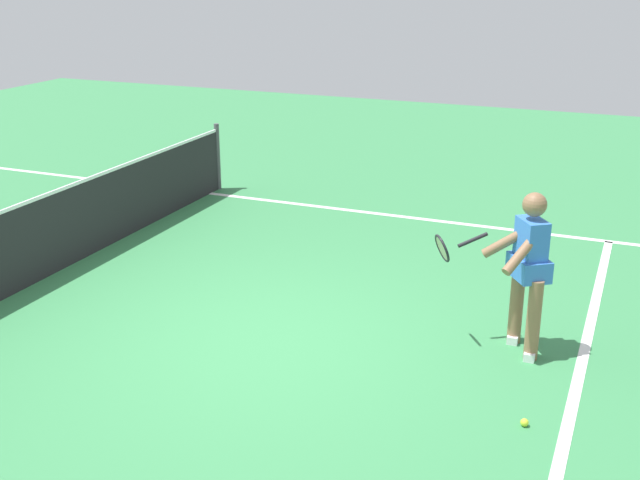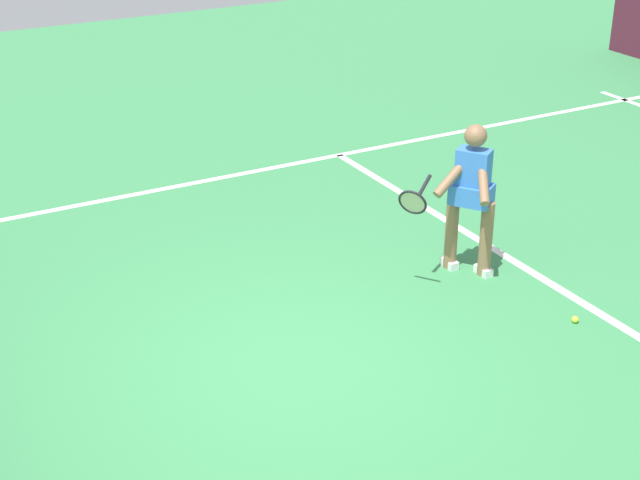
# 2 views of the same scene
# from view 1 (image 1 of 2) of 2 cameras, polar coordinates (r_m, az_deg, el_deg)

# --- Properties ---
(ground_plane) EXTENTS (27.46, 27.46, 0.00)m
(ground_plane) POSITION_cam_1_polar(r_m,az_deg,el_deg) (7.98, -3.70, -6.93)
(ground_plane) COLOR #38844C
(service_line_marking) EXTENTS (8.51, 0.10, 0.01)m
(service_line_marking) POSITION_cam_1_polar(r_m,az_deg,el_deg) (7.31, 17.51, -10.43)
(service_line_marking) COLOR white
(service_line_marking) RESTS_ON ground
(sideline_right_marking) EXTENTS (0.10, 19.13, 0.01)m
(sideline_right_marking) POSITION_cam_1_polar(r_m,az_deg,el_deg) (11.67, 5.47, 1.70)
(sideline_right_marking) COLOR white
(sideline_right_marking) RESTS_ON ground
(court_net) EXTENTS (9.19, 0.08, 1.06)m
(court_net) POSITION_cam_1_polar(r_m,az_deg,el_deg) (9.47, -20.81, -0.64)
(court_net) COLOR #4C4C51
(court_net) RESTS_ON ground
(tennis_player) EXTENTS (0.69, 1.14, 1.55)m
(tennis_player) POSITION_cam_1_polar(r_m,az_deg,el_deg) (7.63, 14.30, -1.82)
(tennis_player) COLOR #8C6647
(tennis_player) RESTS_ON ground
(tennis_ball_near) EXTENTS (0.07, 0.07, 0.07)m
(tennis_ball_near) POSITION_cam_1_polar(r_m,az_deg,el_deg) (6.77, 14.23, -12.38)
(tennis_ball_near) COLOR #D1E533
(tennis_ball_near) RESTS_ON ground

